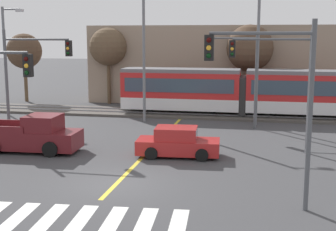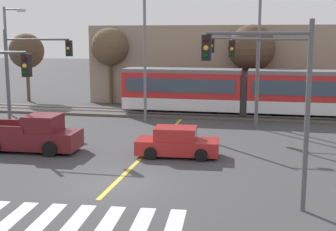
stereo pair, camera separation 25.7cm
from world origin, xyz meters
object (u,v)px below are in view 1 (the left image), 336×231
object	(u,v)px
sedan_crossing	(178,143)
traffic_light_far_right	(241,65)
street_lamp_west	(7,55)
street_lamp_centre	(146,44)
pickup_truck	(32,136)
traffic_light_mid_right	(282,72)
street_lamp_east	(260,49)
light_rail_tram	(243,90)
traffic_light_near_right	(276,87)
bare_tree_west	(108,47)
bare_tree_east	(250,48)
bare_tree_far_west	(24,51)
traffic_light_mid_left	(28,68)

from	to	relation	value
sedan_crossing	traffic_light_far_right	world-z (taller)	traffic_light_far_right
street_lamp_west	street_lamp_centre	xyz separation A→B (m)	(11.12, -0.71, 0.89)
pickup_truck	traffic_light_mid_right	xyz separation A→B (m)	(12.97, 2.45, 3.39)
sedan_crossing	traffic_light_mid_right	distance (m)	6.53
street_lamp_east	street_lamp_west	bearing A→B (deg)	179.27
light_rail_tram	traffic_light_far_right	distance (m)	4.71
light_rail_tram	street_lamp_east	xyz separation A→B (m)	(1.16, -2.93, 3.20)
sedan_crossing	street_lamp_east	size ratio (longest dim) A/B	0.46
traffic_light_near_right	street_lamp_centre	bearing A→B (deg)	118.50
traffic_light_mid_right	traffic_light_far_right	bearing A→B (deg)	110.93
light_rail_tram	traffic_light_far_right	size ratio (longest dim) A/B	2.89
street_lamp_centre	sedan_crossing	bearing A→B (deg)	-66.76
sedan_crossing	street_lamp_east	world-z (taller)	street_lamp_east
traffic_light_mid_right	street_lamp_west	bearing A→B (deg)	158.68
light_rail_tram	pickup_truck	bearing A→B (deg)	-129.18
light_rail_tram	street_lamp_east	size ratio (longest dim) A/B	1.97
light_rail_tram	pickup_truck	distance (m)	16.81
street_lamp_west	street_lamp_east	world-z (taller)	street_lamp_east
street_lamp_west	bare_tree_west	size ratio (longest dim) A/B	1.21
traffic_light_far_right	street_lamp_centre	xyz separation A→B (m)	(-6.62, 0.81, 1.37)
traffic_light_near_right	bare_tree_east	distance (m)	23.37
sedan_crossing	street_lamp_centre	size ratio (longest dim) A/B	0.43
pickup_truck	traffic_light_mid_right	distance (m)	13.63
street_lamp_centre	street_lamp_east	world-z (taller)	street_lamp_centre
traffic_light_mid_right	traffic_light_far_right	world-z (taller)	traffic_light_mid_right
traffic_light_mid_right	bare_tree_far_west	xyz separation A→B (m)	(-22.66, 15.22, 0.42)
street_lamp_centre	bare_tree_east	world-z (taller)	street_lamp_centre
pickup_truck	sedan_crossing	bearing A→B (deg)	3.70
sedan_crossing	street_lamp_centre	distance (m)	11.02
pickup_truck	traffic_light_far_right	bearing A→B (deg)	39.83
traffic_light_far_right	traffic_light_near_right	bearing A→B (deg)	-82.81
bare_tree_west	pickup_truck	bearing A→B (deg)	-84.83
traffic_light_mid_right	street_lamp_centre	world-z (taller)	street_lamp_centre
street_lamp_centre	bare_tree_east	xyz separation A→B (m)	(6.96, 7.69, -0.48)
street_lamp_east	bare_tree_east	distance (m)	7.27
traffic_light_mid_left	street_lamp_centre	world-z (taller)	street_lamp_centre
traffic_light_mid_right	bare_tree_east	bearing A→B (deg)	97.97
traffic_light_mid_right	street_lamp_centre	bearing A→B (deg)	141.65
traffic_light_mid_right	street_lamp_west	xyz separation A→B (m)	(-20.17, 7.87, 0.41)
traffic_light_mid_right	traffic_light_near_right	bearing A→B (deg)	-93.78
traffic_light_near_right	street_lamp_east	xyz separation A→B (m)	(-0.65, 16.09, 0.88)
traffic_light_mid_right	street_lamp_east	distance (m)	7.79
light_rail_tram	traffic_light_mid_left	distance (m)	16.01
street_lamp_west	street_lamp_east	distance (m)	18.97
pickup_truck	traffic_light_near_right	world-z (taller)	traffic_light_near_right
street_lamp_east	bare_tree_west	size ratio (longest dim) A/B	1.38
pickup_truck	street_lamp_centre	distance (m)	11.39
street_lamp_west	bare_tree_far_west	world-z (taller)	street_lamp_west
bare_tree_far_west	traffic_light_far_right	bearing A→B (deg)	-23.68
street_lamp_east	bare_tree_far_west	distance (m)	22.77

